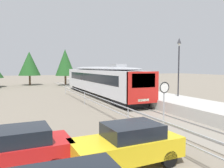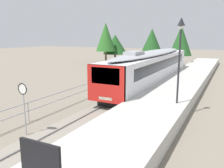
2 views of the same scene
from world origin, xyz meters
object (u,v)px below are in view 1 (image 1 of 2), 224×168
Objects in this scene: platform_lamp_mid_platform at (179,56)px; speed_limit_sign at (164,94)px; parked_hatchback_yellow at (128,144)px; parked_hatchback_red at (13,150)px; commuter_train at (99,79)px.

platform_lamp_mid_platform reaches higher than speed_limit_sign.
speed_limit_sign is 4.74m from parked_hatchback_yellow.
speed_limit_sign is 7.78m from parked_hatchback_red.
platform_lamp_mid_platform is 9.55m from speed_limit_sign.
platform_lamp_mid_platform is 1.91× the size of speed_limit_sign.
platform_lamp_mid_platform is at bearing 42.86° from parked_hatchback_yellow.
parked_hatchback_red is at bearing -166.77° from speed_limit_sign.
parked_hatchback_yellow is at bearing -142.80° from speed_limit_sign.
parked_hatchback_yellow is (-10.07, -9.34, -3.83)m from platform_lamp_mid_platform.
parked_hatchback_red is (-9.39, -17.19, -1.36)m from commuter_train.
parked_hatchback_yellow is at bearing -106.96° from commuter_train.
speed_limit_sign is (-6.44, -6.59, -2.50)m from platform_lamp_mid_platform.
speed_limit_sign reaches higher than parked_hatchback_yellow.
parked_hatchback_red is at bearing -118.64° from commuter_train.
platform_lamp_mid_platform is at bearing 45.65° from speed_limit_sign.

